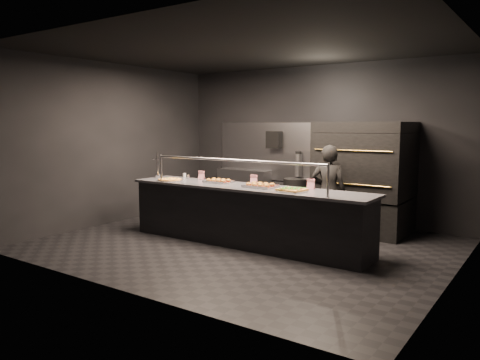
{
  "coord_description": "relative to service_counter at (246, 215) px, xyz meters",
  "views": [
    {
      "loc": [
        4.0,
        -5.94,
        1.88
      ],
      "look_at": [
        -0.25,
        0.2,
        0.98
      ],
      "focal_mm": 35.0,
      "sensor_mm": 36.0,
      "label": 1
    }
  ],
  "objects": [
    {
      "name": "room",
      "position": [
        -0.02,
        0.05,
        1.03
      ],
      "size": [
        6.04,
        6.0,
        3.0
      ],
      "color": "black",
      "rests_on": "ground"
    },
    {
      "name": "service_counter",
      "position": [
        0.0,
        0.0,
        0.0
      ],
      "size": [
        4.1,
        0.78,
        1.37
      ],
      "color": "black",
      "rests_on": "ground"
    },
    {
      "name": "pizza_oven",
      "position": [
        1.2,
        1.9,
        0.5
      ],
      "size": [
        1.5,
        1.23,
        1.91
      ],
      "color": "black",
      "rests_on": "ground"
    },
    {
      "name": "prep_shelf",
      "position": [
        -1.6,
        2.32,
        -0.01
      ],
      "size": [
        1.2,
        0.35,
        0.9
      ],
      "primitive_type": "cube",
      "color": "#99999E",
      "rests_on": "ground"
    },
    {
      "name": "towel_dispenser",
      "position": [
        -0.9,
        2.39,
        1.09
      ],
      "size": [
        0.3,
        0.2,
        0.35
      ],
      "primitive_type": "cube",
      "color": "black",
      "rests_on": "room"
    },
    {
      "name": "fire_extinguisher",
      "position": [
        -0.35,
        2.4,
        0.6
      ],
      "size": [
        0.14,
        0.14,
        0.51
      ],
      "color": "#B2B2B7",
      "rests_on": "room"
    },
    {
      "name": "beer_tap",
      "position": [
        -1.95,
        0.07,
        0.59
      ],
      "size": [
        0.12,
        0.18,
        0.48
      ],
      "color": "silver",
      "rests_on": "service_counter"
    },
    {
      "name": "round_pizza",
      "position": [
        -1.45,
        -0.15,
        0.47
      ],
      "size": [
        0.45,
        0.45,
        0.03
      ],
      "color": "silver",
      "rests_on": "service_counter"
    },
    {
      "name": "slider_tray_a",
      "position": [
        -0.6,
        0.09,
        0.48
      ],
      "size": [
        0.52,
        0.45,
        0.07
      ],
      "color": "silver",
      "rests_on": "service_counter"
    },
    {
      "name": "slider_tray_b",
      "position": [
        0.26,
        0.01,
        0.48
      ],
      "size": [
        0.47,
        0.35,
        0.07
      ],
      "color": "silver",
      "rests_on": "service_counter"
    },
    {
      "name": "square_pizza",
      "position": [
        0.85,
        -0.08,
        0.47
      ],
      "size": [
        0.46,
        0.46,
        0.05
      ],
      "color": "silver",
      "rests_on": "service_counter"
    },
    {
      "name": "condiment_jar",
      "position": [
        -1.41,
        0.21,
        0.5
      ],
      "size": [
        0.14,
        0.06,
        0.1
      ],
      "color": "silver",
      "rests_on": "service_counter"
    },
    {
      "name": "tent_cards",
      "position": [
        -0.06,
        0.28,
        0.53
      ],
      "size": [
        2.2,
        0.04,
        0.15
      ],
      "color": "white",
      "rests_on": "service_counter"
    },
    {
      "name": "trash_bin",
      "position": [
        -0.31,
        2.22,
        -0.06
      ],
      "size": [
        0.48,
        0.48,
        0.8
      ],
      "primitive_type": "cylinder",
      "color": "black",
      "rests_on": "ground"
    },
    {
      "name": "worker",
      "position": [
        0.94,
        0.99,
        0.31
      ],
      "size": [
        0.64,
        0.5,
        1.55
      ],
      "primitive_type": "imported",
      "rotation": [
        0.0,
        0.0,
        3.38
      ],
      "color": "black",
      "rests_on": "ground"
    }
  ]
}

